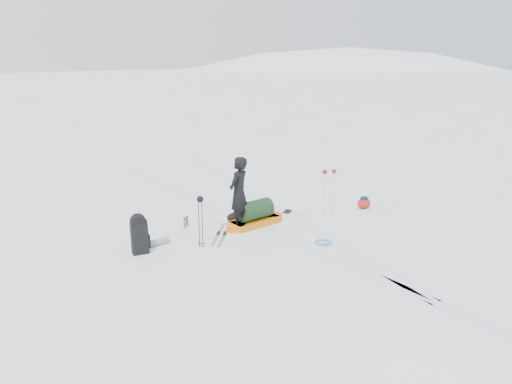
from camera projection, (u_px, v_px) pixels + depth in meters
ground at (263, 229)px, 12.70m from camera, size 200.00×200.00×0.00m
snow_hill_backdrop at (275, 337)px, 132.38m from camera, size 359.50×192.00×162.45m
ski_tracks at (263, 215)px, 13.73m from camera, size 3.38×17.97×0.01m
skier at (239, 193)px, 12.51m from camera, size 0.81×0.72×1.87m
pulk_sled at (255, 216)px, 12.93m from camera, size 1.77×0.68×0.67m
expedition_rucksack at (142, 235)px, 11.15m from camera, size 0.99×0.48×0.91m
ski_poles_black at (200, 205)px, 11.29m from camera, size 0.16×0.15×1.23m
ski_poles_silver at (329, 177)px, 13.57m from camera, size 0.40×0.21×1.28m
touring_skis_grey at (221, 234)px, 12.33m from camera, size 1.22×1.37×0.06m
touring_skis_white at (287, 212)px, 13.96m from camera, size 1.21×1.64×0.07m
rope_coil at (323, 242)px, 11.76m from camera, size 0.56×0.56×0.05m
small_daypack at (364, 202)px, 14.32m from camera, size 0.51×0.45×0.36m
thermos_pair at (186, 222)px, 12.86m from camera, size 0.21×0.21×0.26m
stuff_sack at (234, 217)px, 13.22m from camera, size 0.42×0.33×0.24m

